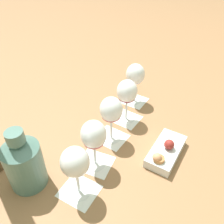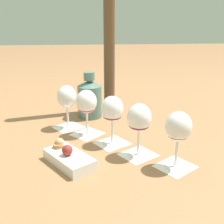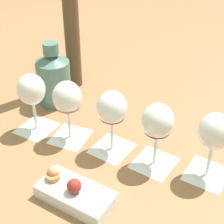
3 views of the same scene
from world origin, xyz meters
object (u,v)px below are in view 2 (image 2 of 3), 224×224
Objects in this scene: wine_glass_0 at (67,99)px; wine_glass_3 at (139,120)px; snack_dish at (68,158)px; wine_glass_1 at (87,104)px; wine_glass_2 at (112,111)px; ceramic_vase at (90,98)px; wine_glass_4 at (178,129)px; umbrella_pole at (109,11)px.

wine_glass_0 and wine_glass_3 have the same top height.
wine_glass_1 is at bearing 75.20° from snack_dish.
wine_glass_3 is (0.08, -0.10, -0.00)m from wine_glass_2.
wine_glass_1 is at bearing -45.18° from wine_glass_0.
ceramic_vase is at bearing 80.33° from snack_dish.
wine_glass_1 is 1.00× the size of wine_glass_4.
umbrella_pole reaches higher than snack_dish.
wine_glass_1 is (0.08, -0.08, 0.00)m from wine_glass_0.
wine_glass_3 is 0.85× the size of ceramic_vase.
wine_glass_0 reaches higher than snack_dish.
wine_glass_0 is 0.33m from snack_dish.
snack_dish is (-0.15, -0.14, -0.10)m from wine_glass_2.
wine_glass_1 is 0.13m from wine_glass_2.
wine_glass_3 is at bearing -69.01° from ceramic_vase.
umbrella_pole reaches higher than wine_glass_2.
wine_glass_4 is at bearing -46.21° from wine_glass_1.
umbrella_pole is at bearing 69.70° from wine_glass_1.
wine_glass_3 and wine_glass_4 have the same top height.
umbrella_pole is at bearing 72.04° from snack_dish.
wine_glass_0 is 0.24m from wine_glass_2.
wine_glass_1 is 1.00× the size of wine_glass_3.
wine_glass_3 is at bearing -47.84° from wine_glass_0.
wine_glass_2 is 1.00× the size of wine_glass_4.
wine_glass_3 is at bearing 9.43° from snack_dish.
wine_glass_4 is 0.55m from ceramic_vase.
snack_dish is (-0.07, -0.44, -0.07)m from ceramic_vase.
ceramic_vase is at bearing 103.64° from wine_glass_2.
ceramic_vase is at bearing 86.21° from wine_glass_1.
ceramic_vase reaches higher than wine_glass_3.
wine_glass_3 is at bearing -83.50° from umbrella_pole.
wine_glass_0 is 1.00× the size of wine_glass_4.
umbrella_pole is (0.11, 0.30, 0.34)m from wine_glass_1.
wine_glass_4 is at bearing -40.85° from wine_glass_3.
wine_glass_4 is (0.18, -0.19, -0.00)m from wine_glass_2.
umbrella_pole reaches higher than wine_glass_3.
wine_glass_1 is 0.26m from wine_glass_3.
wine_glass_0 is 0.50m from wine_glass_4.
wine_glass_2 is at bearing -46.42° from wine_glass_0.
wine_glass_4 is at bearing -45.98° from wine_glass_0.
wine_glass_4 is at bearing -62.43° from ceramic_vase.
wine_glass_1 is 0.47m from umbrella_pole.
ceramic_vase is at bearing 53.88° from wine_glass_0.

